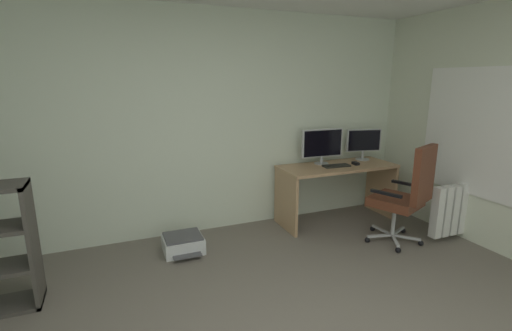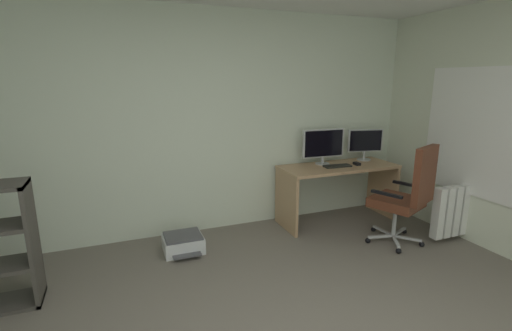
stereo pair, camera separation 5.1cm
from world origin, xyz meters
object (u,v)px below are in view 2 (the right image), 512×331
at_px(radiator, 458,210).
at_px(printer, 183,243).
at_px(computer_mouse, 357,164).
at_px(desk, 338,180).
at_px(office_chair, 407,193).
at_px(monitor_main, 323,144).
at_px(keyboard, 337,166).
at_px(monitor_secondary, 365,142).

bearing_deg(radiator, printer, 164.10).
bearing_deg(computer_mouse, printer, -172.05).
xyz_separation_m(desk, office_chair, (0.29, -0.87, 0.05)).
height_order(monitor_main, radiator, monitor_main).
relative_size(desk, computer_mouse, 14.77).
distance_m(keyboard, radiator, 1.43).
relative_size(monitor_main, keyboard, 1.67).
bearing_deg(radiator, desk, 134.46).
distance_m(desk, monitor_main, 0.49).
distance_m(computer_mouse, printer, 2.33).
relative_size(printer, radiator, 0.63).
bearing_deg(monitor_secondary, monitor_main, -179.99).
relative_size(monitor_secondary, office_chair, 0.42).
bearing_deg(computer_mouse, monitor_main, 157.42).
relative_size(office_chair, printer, 2.57).
bearing_deg(monitor_main, radiator, -45.38).
xyz_separation_m(computer_mouse, office_chair, (0.07, -0.81, -0.16)).
height_order(computer_mouse, office_chair, office_chair).
xyz_separation_m(monitor_secondary, computer_mouse, (-0.27, -0.21, -0.23)).
relative_size(monitor_main, monitor_secondary, 1.21).
height_order(keyboard, radiator, keyboard).
relative_size(desk, radiator, 2.13).
distance_m(monitor_main, office_chair, 1.17).
bearing_deg(monitor_main, keyboard, -65.56).
bearing_deg(monitor_main, desk, -44.34).
xyz_separation_m(computer_mouse, radiator, (0.73, -0.92, -0.40)).
bearing_deg(radiator, computer_mouse, 128.60).
distance_m(desk, keyboard, 0.22).
bearing_deg(monitor_secondary, radiator, -67.54).
distance_m(monitor_secondary, office_chair, 1.10).
xyz_separation_m(monitor_secondary, office_chair, (-0.20, -1.01, -0.39)).
bearing_deg(printer, desk, 3.83).
distance_m(monitor_main, computer_mouse, 0.49).
bearing_deg(printer, monitor_main, 8.51).
bearing_deg(radiator, monitor_main, 134.62).
bearing_deg(radiator, office_chair, 170.82).
distance_m(monitor_secondary, radiator, 1.37).
distance_m(keyboard, computer_mouse, 0.28).
relative_size(keyboard, office_chair, 0.30).
xyz_separation_m(desk, computer_mouse, (0.23, -0.06, 0.21)).
xyz_separation_m(monitor_secondary, radiator, (0.46, -1.12, -0.63)).
distance_m(desk, radiator, 1.38).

